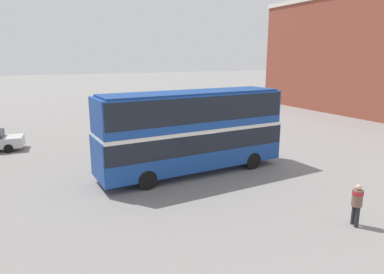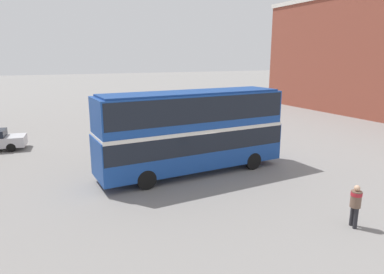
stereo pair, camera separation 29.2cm
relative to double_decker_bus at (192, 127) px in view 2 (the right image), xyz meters
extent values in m
plane|color=gray|center=(-0.43, -0.08, -2.62)|extent=(240.00, 240.00, 0.00)
cube|color=#194293|center=(0.00, 0.00, -1.14)|extent=(10.71, 3.15, 2.10)
cube|color=#194293|center=(0.00, 0.00, 0.88)|extent=(10.55, 3.06, 1.95)
cube|color=black|center=(0.00, 0.00, -0.67)|extent=(10.61, 3.17, 1.03)
cube|color=black|center=(0.00, 0.00, 1.11)|extent=(10.39, 3.08, 1.32)
cube|color=silver|center=(0.00, 0.00, -0.06)|extent=(10.61, 3.17, 0.20)
cube|color=navy|center=(0.00, 0.00, 1.90)|extent=(10.06, 2.86, 0.10)
cylinder|color=black|center=(3.32, 1.34, -2.12)|extent=(1.01, 0.35, 0.99)
cylinder|color=black|center=(3.44, -0.97, -2.12)|extent=(1.01, 0.35, 0.99)
cylinder|color=black|center=(-3.23, 0.99, -2.12)|extent=(1.01, 0.35, 0.99)
cylinder|color=black|center=(-3.11, -1.33, -2.12)|extent=(1.01, 0.35, 0.99)
cylinder|color=#232328|center=(2.87, -8.53, -2.21)|extent=(0.15, 0.15, 0.82)
cylinder|color=#232328|center=(2.96, -8.28, -2.21)|extent=(0.15, 0.15, 0.82)
cylinder|color=brown|center=(2.91, -8.41, -1.47)|extent=(0.50, 0.50, 0.65)
cylinder|color=#B2232D|center=(2.91, -8.41, -1.27)|extent=(0.53, 0.53, 0.14)
sphere|color=#D8A884|center=(2.91, -8.41, -1.03)|extent=(0.22, 0.22, 0.22)
cube|color=maroon|center=(6.61, 15.40, -2.02)|extent=(4.73, 2.82, 0.67)
cube|color=black|center=(6.78, 15.35, -1.44)|extent=(2.63, 2.12, 0.49)
cylinder|color=black|center=(5.08, 14.96, -2.30)|extent=(0.66, 0.37, 0.63)
cylinder|color=black|center=(5.48, 16.51, -2.30)|extent=(0.66, 0.37, 0.63)
cylinder|color=black|center=(7.74, 14.28, -2.30)|extent=(0.66, 0.37, 0.63)
cylinder|color=black|center=(8.14, 15.83, -2.30)|extent=(0.66, 0.37, 0.63)
cylinder|color=black|center=(-9.26, 10.72, -2.32)|extent=(0.62, 0.29, 0.60)
cylinder|color=black|center=(-9.46, 9.18, -2.32)|extent=(0.62, 0.29, 0.60)
camera|label=1|loc=(-8.07, -16.55, 3.77)|focal=32.00mm
camera|label=2|loc=(-7.81, -16.68, 3.77)|focal=32.00mm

